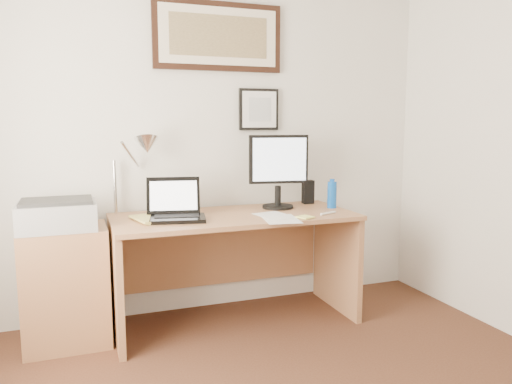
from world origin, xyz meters
name	(u,v)px	position (x,y,z in m)	size (l,w,h in m)	color
wall_back	(198,138)	(0.00, 2.00, 1.25)	(3.50, 0.02, 2.50)	white
side_cabinet	(66,286)	(-0.92, 1.68, 0.36)	(0.50, 0.40, 0.73)	#9B6641
water_bottle	(332,195)	(0.88, 1.64, 0.84)	(0.07, 0.07, 0.19)	#0E50B8
bottle_cap	(332,180)	(0.88, 1.64, 0.95)	(0.03, 0.03, 0.02)	#0E50B8
speaker	(308,192)	(0.81, 1.87, 0.84)	(0.08, 0.07, 0.18)	black
paper_sheet_a	(281,219)	(0.38, 1.38, 0.75)	(0.21, 0.30, 0.00)	white
paper_sheet_b	(275,216)	(0.38, 1.49, 0.75)	(0.19, 0.28, 0.00)	white
sticky_pad	(305,217)	(0.54, 1.36, 0.76)	(0.09, 0.09, 0.01)	#FDFF78
marker_pen	(328,213)	(0.74, 1.42, 0.76)	(0.02, 0.02, 0.14)	white
book	(136,220)	(-0.50, 1.60, 0.76)	(0.20, 0.28, 0.02)	#CDC060
desk	(231,246)	(0.15, 1.72, 0.51)	(1.60, 0.70, 0.75)	#9B6641
laptop	(176,210)	(-0.24, 1.61, 0.81)	(0.38, 0.36, 0.26)	black
lcd_monitor	(279,168)	(0.52, 1.75, 1.04)	(0.42, 0.22, 0.52)	black
printer	(57,215)	(-0.95, 1.65, 0.82)	(0.44, 0.34, 0.18)	#A3A3A5
desk_lamp	(144,149)	(-0.41, 1.81, 1.19)	(0.29, 0.27, 0.53)	silver
picture_large	(219,36)	(0.15, 1.97, 1.95)	(0.92, 0.04, 0.47)	black
picture_small	(259,109)	(0.45, 1.97, 1.45)	(0.30, 0.03, 0.30)	black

